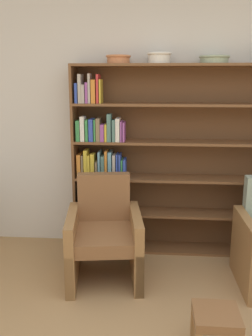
% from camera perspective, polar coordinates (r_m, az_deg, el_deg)
% --- Properties ---
extents(wall_back, '(12.00, 0.06, 2.75)m').
position_cam_1_polar(wall_back, '(3.89, 7.48, 7.76)').
color(wall_back, silver).
rests_on(wall_back, ground).
extents(bookshelf, '(2.27, 0.30, 1.89)m').
position_cam_1_polar(bookshelf, '(3.79, 5.86, 0.61)').
color(bookshelf, brown).
rests_on(bookshelf, ground).
extents(bowl_stoneware, '(0.24, 0.24, 0.08)m').
position_cam_1_polar(bowl_stoneware, '(3.70, -1.17, 16.31)').
color(bowl_stoneware, '#C67547').
rests_on(bowl_stoneware, bookshelf).
extents(bowl_olive, '(0.23, 0.23, 0.10)m').
position_cam_1_polar(bowl_olive, '(3.68, 5.09, 16.46)').
color(bowl_olive, silver).
rests_on(bowl_olive, bookshelf).
extents(bowl_cream, '(0.28, 0.28, 0.07)m').
position_cam_1_polar(bowl_cream, '(3.72, 13.30, 15.88)').
color(bowl_cream, gray).
rests_on(bowl_cream, bookshelf).
extents(armchair_leather, '(0.73, 0.76, 0.91)m').
position_cam_1_polar(armchair_leather, '(3.40, -3.33, -10.13)').
color(armchair_leather, olive).
rests_on(armchair_leather, ground).
extents(footstool, '(0.29, 0.29, 0.32)m').
position_cam_1_polar(footstool, '(2.63, 13.58, -21.84)').
color(footstool, olive).
rests_on(footstool, ground).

